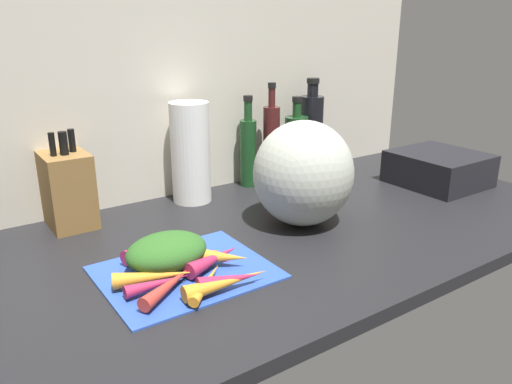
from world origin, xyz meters
TOP-DOWN VIEW (x-y plane):
  - ground_plane at (0.00, 0.00)cm, footprint 170.00×80.00cm
  - wall_back at (0.00, 38.50)cm, footprint 170.00×3.00cm
  - cutting_board at (-26.18, -8.17)cm, footprint 32.87×27.19cm
  - carrot_0 at (-33.96, -12.46)cm, footprint 12.53×3.01cm
  - carrot_1 at (-30.14, 2.48)cm, footprint 11.78×7.75cm
  - carrot_2 at (-19.09, -10.65)cm, footprint 10.31×9.48cm
  - carrot_3 at (-22.92, -7.16)cm, footprint 11.67×12.11cm
  - carrot_4 at (-26.09, -16.87)cm, footprint 12.19×11.39cm
  - carrot_5 at (-20.73, -10.25)cm, footprint 14.43×7.36cm
  - carrot_6 at (-23.10, -6.50)cm, footprint 11.02×5.46cm
  - carrot_7 at (-22.68, -19.53)cm, footprint 12.62×5.71cm
  - carrot_8 at (-22.52, -6.02)cm, footprint 10.50×5.04cm
  - carrot_9 at (-33.59, -10.20)cm, footprint 15.36×8.22cm
  - carrot_10 at (-32.16, -14.12)cm, footprint 15.33×10.70cm
  - carrot_11 at (-23.73, -2.38)cm, footprint 15.22×11.96cm
  - carrot_12 at (-23.43, -19.76)cm, footprint 17.38×4.12cm
  - carrot_greens_pile at (-28.69, -5.39)cm, footprint 16.65×12.81cm
  - winter_squash at (9.99, -0.83)cm, footprint 24.74×24.05cm
  - knife_block at (-37.90, 30.86)cm, footprint 10.36×14.62cm
  - paper_towel_roll at (-4.84, 29.50)cm, footprint 10.69×10.69cm
  - bottle_0 at (15.82, 32.06)cm, footprint 5.00×5.00cm
  - bottle_1 at (22.83, 29.88)cm, footprint 5.05×5.05cm
  - bottle_2 at (31.79, 29.06)cm, footprint 7.26×7.26cm
  - bottle_3 at (39.04, 30.29)cm, footprint 7.34×7.34cm
  - dish_rack at (64.90, -0.02)cm, footprint 24.13×24.99cm

SIDE VIEW (x-z plane):
  - ground_plane at x=0.00cm, z-range -3.00..0.00cm
  - cutting_board at x=-26.18cm, z-range 0.00..0.80cm
  - carrot_3 at x=-22.92cm, z-range 0.80..2.86cm
  - carrot_4 at x=-26.09cm, z-range 0.80..2.90cm
  - carrot_6 at x=-23.10cm, z-range 0.80..3.04cm
  - carrot_0 at x=-33.96cm, z-range 0.80..3.29cm
  - carrot_10 at x=-32.16cm, z-range 0.80..3.56cm
  - carrot_8 at x=-22.52cm, z-range 0.80..3.75cm
  - carrot_11 at x=-23.73cm, z-range 0.80..3.89cm
  - carrot_12 at x=-23.43cm, z-range 0.80..3.96cm
  - carrot_9 at x=-33.59cm, z-range 0.80..3.96cm
  - carrot_1 at x=-30.14cm, z-range 0.80..4.00cm
  - carrot_5 at x=-20.73cm, z-range 0.80..4.17cm
  - carrot_7 at x=-22.68cm, z-range 0.80..4.17cm
  - carrot_2 at x=-19.09cm, z-range 0.80..4.34cm
  - carrot_greens_pile at x=-28.69cm, z-range 0.80..7.84cm
  - dish_rack at x=64.90cm, z-range 0.00..9.87cm
  - knife_block at x=-37.90cm, z-range -2.55..21.22cm
  - bottle_2 at x=31.79cm, z-range -2.55..23.69cm
  - bottle_0 at x=15.82cm, z-range -2.52..24.96cm
  - bottle_1 at x=22.83cm, z-range -2.76..28.16cm
  - winter_squash at x=9.99cm, z-range 0.00..25.81cm
  - bottle_3 at x=39.04cm, z-range -2.02..29.21cm
  - paper_towel_roll at x=-4.84cm, z-range 0.00..27.63cm
  - wall_back at x=0.00cm, z-range 0.00..60.00cm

